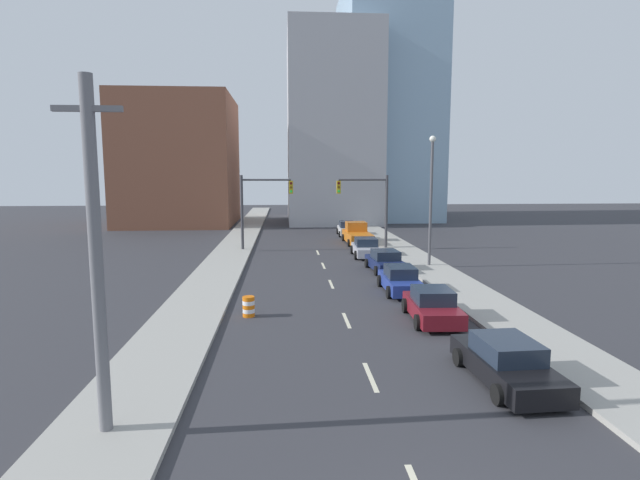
{
  "coord_description": "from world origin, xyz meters",
  "views": [
    {
      "loc": [
        -2.74,
        -7.22,
        6.58
      ],
      "look_at": [
        -0.41,
        25.71,
        2.2
      ],
      "focal_mm": 28.0,
      "sensor_mm": 36.0,
      "label": 1
    }
  ],
  "objects_px": {
    "sedan_navy": "(385,262)",
    "sedan_silver": "(366,248)",
    "street_lamp": "(431,193)",
    "traffic_signal_left": "(256,202)",
    "pickup_truck_orange": "(357,235)",
    "sedan_black": "(506,363)",
    "sedan_maroon": "(432,306)",
    "traffic_signal_right": "(372,202)",
    "sedan_white": "(347,229)",
    "sedan_blue": "(400,280)",
    "traffic_barrel": "(249,307)",
    "utility_pole_left_near": "(96,258)"
  },
  "relations": [
    {
      "from": "sedan_navy",
      "to": "sedan_silver",
      "type": "distance_m",
      "value": 6.07
    },
    {
      "from": "street_lamp",
      "to": "traffic_signal_left",
      "type": "bearing_deg",
      "value": 145.93
    },
    {
      "from": "sedan_navy",
      "to": "pickup_truck_orange",
      "type": "distance_m",
      "value": 13.81
    },
    {
      "from": "sedan_black",
      "to": "sedan_navy",
      "type": "relative_size",
      "value": 1.04
    },
    {
      "from": "sedan_black",
      "to": "sedan_maroon",
      "type": "xyz_separation_m",
      "value": [
        -0.36,
        6.75,
        0.03
      ]
    },
    {
      "from": "traffic_signal_right",
      "to": "sedan_white",
      "type": "height_order",
      "value": "traffic_signal_right"
    },
    {
      "from": "street_lamp",
      "to": "sedan_white",
      "type": "bearing_deg",
      "value": 100.57
    },
    {
      "from": "sedan_maroon",
      "to": "sedan_blue",
      "type": "relative_size",
      "value": 0.97
    },
    {
      "from": "sedan_navy",
      "to": "pickup_truck_orange",
      "type": "relative_size",
      "value": 0.74
    },
    {
      "from": "sedan_blue",
      "to": "sedan_navy",
      "type": "bearing_deg",
      "value": 87.08
    },
    {
      "from": "sedan_blue",
      "to": "pickup_truck_orange",
      "type": "xyz_separation_m",
      "value": [
        0.47,
        19.91,
        0.14
      ]
    },
    {
      "from": "traffic_barrel",
      "to": "sedan_blue",
      "type": "xyz_separation_m",
      "value": [
        8.14,
        4.31,
        0.2
      ]
    },
    {
      "from": "sedan_maroon",
      "to": "pickup_truck_orange",
      "type": "height_order",
      "value": "pickup_truck_orange"
    },
    {
      "from": "utility_pole_left_near",
      "to": "sedan_blue",
      "type": "relative_size",
      "value": 1.93
    },
    {
      "from": "sedan_black",
      "to": "sedan_white",
      "type": "distance_m",
      "value": 38.38
    },
    {
      "from": "sedan_black",
      "to": "sedan_maroon",
      "type": "bearing_deg",
      "value": 90.83
    },
    {
      "from": "traffic_signal_left",
      "to": "street_lamp",
      "type": "xyz_separation_m",
      "value": [
        12.59,
        -8.52,
        1.07
      ]
    },
    {
      "from": "utility_pole_left_near",
      "to": "sedan_navy",
      "type": "bearing_deg",
      "value": 61.43
    },
    {
      "from": "utility_pole_left_near",
      "to": "sedan_silver",
      "type": "height_order",
      "value": "utility_pole_left_near"
    },
    {
      "from": "pickup_truck_orange",
      "to": "sedan_white",
      "type": "relative_size",
      "value": 1.37
    },
    {
      "from": "sedan_navy",
      "to": "sedan_silver",
      "type": "bearing_deg",
      "value": 90.05
    },
    {
      "from": "sedan_black",
      "to": "traffic_barrel",
      "type": "bearing_deg",
      "value": 135.06
    },
    {
      "from": "traffic_signal_left",
      "to": "sedan_maroon",
      "type": "height_order",
      "value": "traffic_signal_left"
    },
    {
      "from": "traffic_signal_right",
      "to": "utility_pole_left_near",
      "type": "xyz_separation_m",
      "value": [
        -12.13,
        -30.51,
        0.36
      ]
    },
    {
      "from": "sedan_navy",
      "to": "sedan_silver",
      "type": "relative_size",
      "value": 1.0
    },
    {
      "from": "traffic_barrel",
      "to": "sedan_white",
      "type": "relative_size",
      "value": 0.21
    },
    {
      "from": "traffic_signal_left",
      "to": "utility_pole_left_near",
      "type": "relative_size",
      "value": 0.73
    },
    {
      "from": "sedan_blue",
      "to": "sedan_white",
      "type": "height_order",
      "value": "sedan_white"
    },
    {
      "from": "traffic_signal_left",
      "to": "street_lamp",
      "type": "relative_size",
      "value": 0.71
    },
    {
      "from": "traffic_barrel",
      "to": "sedan_blue",
      "type": "distance_m",
      "value": 9.21
    },
    {
      "from": "sedan_blue",
      "to": "pickup_truck_orange",
      "type": "bearing_deg",
      "value": 89.48
    },
    {
      "from": "street_lamp",
      "to": "traffic_barrel",
      "type": "bearing_deg",
      "value": -135.96
    },
    {
      "from": "sedan_silver",
      "to": "pickup_truck_orange",
      "type": "relative_size",
      "value": 0.74
    },
    {
      "from": "utility_pole_left_near",
      "to": "sedan_maroon",
      "type": "xyz_separation_m",
      "value": [
        11.15,
        9.23,
        -3.89
      ]
    },
    {
      "from": "sedan_navy",
      "to": "sedan_white",
      "type": "distance_m",
      "value": 19.96
    },
    {
      "from": "utility_pole_left_near",
      "to": "sedan_blue",
      "type": "bearing_deg",
      "value": 53.42
    },
    {
      "from": "utility_pole_left_near",
      "to": "sedan_blue",
      "type": "distance_m",
      "value": 18.82
    },
    {
      "from": "utility_pole_left_near",
      "to": "traffic_barrel",
      "type": "height_order",
      "value": "utility_pole_left_near"
    },
    {
      "from": "traffic_signal_left",
      "to": "sedan_white",
      "type": "relative_size",
      "value": 1.42
    },
    {
      "from": "sedan_navy",
      "to": "sedan_white",
      "type": "height_order",
      "value": "sedan_white"
    },
    {
      "from": "sedan_black",
      "to": "sedan_silver",
      "type": "bearing_deg",
      "value": 88.89
    },
    {
      "from": "traffic_barrel",
      "to": "sedan_maroon",
      "type": "bearing_deg",
      "value": -8.56
    },
    {
      "from": "sedan_black",
      "to": "pickup_truck_orange",
      "type": "relative_size",
      "value": 0.77
    },
    {
      "from": "sedan_black",
      "to": "sedan_white",
      "type": "height_order",
      "value": "sedan_white"
    },
    {
      "from": "utility_pole_left_near",
      "to": "street_lamp",
      "type": "height_order",
      "value": "street_lamp"
    },
    {
      "from": "sedan_navy",
      "to": "traffic_barrel",
      "type": "bearing_deg",
      "value": -132.64
    },
    {
      "from": "sedan_maroon",
      "to": "pickup_truck_orange",
      "type": "distance_m",
      "value": 25.47
    },
    {
      "from": "traffic_signal_right",
      "to": "traffic_barrel",
      "type": "relative_size",
      "value": 6.83
    },
    {
      "from": "traffic_signal_left",
      "to": "traffic_barrel",
      "type": "xyz_separation_m",
      "value": [
        0.69,
        -20.03,
        -3.73
      ]
    },
    {
      "from": "sedan_silver",
      "to": "pickup_truck_orange",
      "type": "distance_m",
      "value": 7.76
    }
  ]
}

